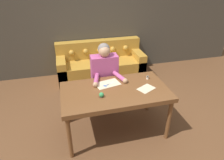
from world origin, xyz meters
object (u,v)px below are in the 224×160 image
Objects in this scene: dining_table at (115,94)px; scissors at (107,85)px; pin_cushion at (101,95)px; couch at (101,65)px; person at (105,78)px; thread_spool at (147,78)px.

scissors is (-0.09, 0.16, 0.07)m from dining_table.
scissors is at bearing 63.04° from pin_cushion.
couch is at bearing 82.22° from scissors.
person is at bearing -97.96° from couch.
pin_cushion is at bearing -105.78° from person.
couch reaches higher than pin_cushion.
couch reaches higher than thread_spool.
couch is 9.34× the size of scissors.
thread_spool is at bearing 18.77° from dining_table.
pin_cushion is at bearing -158.08° from thread_spool.
couch is 45.42× the size of thread_spool.
couch is 28.59× the size of pin_cushion.
dining_table is 7.31× the size of scissors.
pin_cushion is at bearing -150.67° from dining_table.
pin_cushion is (-0.24, -0.13, 0.10)m from dining_table.
thread_spool is (0.45, -1.72, 0.49)m from couch.
pin_cushion reaches higher than scissors.
person is 0.45m from scissors.
thread_spool is 0.63× the size of pin_cushion.
person is 28.97× the size of thread_spool.
scissors is 3.06× the size of pin_cushion.
person reaches higher than couch.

